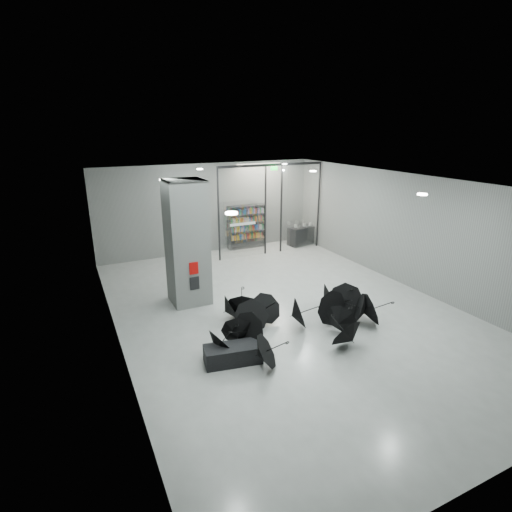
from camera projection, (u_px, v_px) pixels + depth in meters
name	position (u px, v px, depth m)	size (l,w,h in m)	color
room	(287.00, 222.00, 11.75)	(14.00, 14.02, 4.01)	gray
column	(187.00, 243.00, 12.69)	(1.20, 1.20, 4.00)	slate
fire_cabinet	(194.00, 268.00, 12.36)	(0.28, 0.04, 0.38)	#A50A07
info_panel	(195.00, 283.00, 12.52)	(0.30, 0.03, 0.42)	black
exit_sign	(274.00, 168.00, 16.98)	(0.30, 0.06, 0.15)	#0CE533
glass_partition	(271.00, 206.00, 17.66)	(5.06, 0.08, 4.00)	silver
bench	(233.00, 354.00, 9.79)	(1.39, 0.60, 0.45)	black
bookshelf	(247.00, 227.00, 18.83)	(1.85, 0.37, 2.04)	black
shop_counter	(302.00, 235.00, 19.52)	(1.48, 0.59, 0.89)	black
umbrella_cluster	(297.00, 321.00, 11.28)	(5.68, 4.10, 1.31)	black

